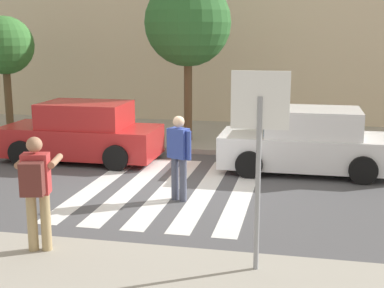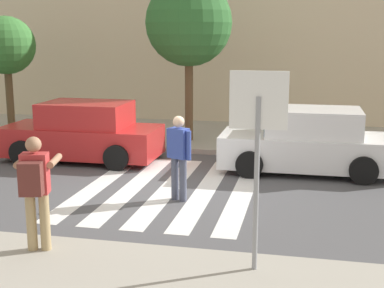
{
  "view_description": "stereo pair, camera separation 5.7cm",
  "coord_description": "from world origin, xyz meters",
  "px_view_note": "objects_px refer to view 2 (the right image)",
  "views": [
    {
      "loc": [
        2.8,
        -10.61,
        3.34
      ],
      "look_at": [
        0.6,
        -0.2,
        1.1
      ],
      "focal_mm": 50.0,
      "sensor_mm": 36.0,
      "label": 1
    },
    {
      "loc": [
        2.85,
        -10.6,
        3.34
      ],
      "look_at": [
        0.6,
        -0.2,
        1.1
      ],
      "focal_mm": 50.0,
      "sensor_mm": 36.0,
      "label": 2
    }
  ],
  "objects_px": {
    "pedestrian_crossing": "(179,153)",
    "parked_car_white": "(308,143)",
    "street_tree_center": "(189,23)",
    "stop_sign": "(258,127)",
    "photographer_with_backpack": "(35,184)",
    "parked_car_red": "(83,133)",
    "street_tree_west": "(6,46)"
  },
  "relations": [
    {
      "from": "pedestrian_crossing",
      "to": "parked_car_white",
      "type": "distance_m",
      "value": 3.81
    },
    {
      "from": "stop_sign",
      "to": "parked_car_red",
      "type": "bearing_deg",
      "value": 130.43
    },
    {
      "from": "stop_sign",
      "to": "street_tree_west",
      "type": "height_order",
      "value": "street_tree_west"
    },
    {
      "from": "stop_sign",
      "to": "street_tree_center",
      "type": "distance_m",
      "value": 9.11
    },
    {
      "from": "photographer_with_backpack",
      "to": "pedestrian_crossing",
      "type": "xyz_separation_m",
      "value": [
        1.37,
        3.22,
        -0.19
      ]
    },
    {
      "from": "parked_car_red",
      "to": "pedestrian_crossing",
      "type": "bearing_deg",
      "value": -40.88
    },
    {
      "from": "stop_sign",
      "to": "pedestrian_crossing",
      "type": "distance_m",
      "value": 3.84
    },
    {
      "from": "stop_sign",
      "to": "street_tree_west",
      "type": "distance_m",
      "value": 12.53
    },
    {
      "from": "photographer_with_backpack",
      "to": "parked_car_red",
      "type": "distance_m",
      "value": 6.38
    },
    {
      "from": "stop_sign",
      "to": "pedestrian_crossing",
      "type": "bearing_deg",
      "value": 120.12
    },
    {
      "from": "street_tree_west",
      "to": "photographer_with_backpack",
      "type": "bearing_deg",
      "value": -57.39
    },
    {
      "from": "photographer_with_backpack",
      "to": "street_tree_west",
      "type": "relative_size",
      "value": 0.47
    },
    {
      "from": "photographer_with_backpack",
      "to": "street_tree_center",
      "type": "xyz_separation_m",
      "value": [
        0.38,
        8.6,
        2.41
      ]
    },
    {
      "from": "pedestrian_crossing",
      "to": "street_tree_west",
      "type": "relative_size",
      "value": 0.47
    },
    {
      "from": "parked_car_red",
      "to": "street_tree_center",
      "type": "relative_size",
      "value": 0.87
    },
    {
      "from": "parked_car_red",
      "to": "parked_car_white",
      "type": "xyz_separation_m",
      "value": [
        5.8,
        0.0,
        0.0
      ]
    },
    {
      "from": "photographer_with_backpack",
      "to": "parked_car_red",
      "type": "xyz_separation_m",
      "value": [
        -1.92,
        6.07,
        -0.44
      ]
    },
    {
      "from": "stop_sign",
      "to": "parked_car_red",
      "type": "distance_m",
      "value": 8.02
    },
    {
      "from": "parked_car_white",
      "to": "street_tree_west",
      "type": "bearing_deg",
      "value": 163.68
    },
    {
      "from": "parked_car_white",
      "to": "pedestrian_crossing",
      "type": "bearing_deg",
      "value": -131.53
    },
    {
      "from": "parked_car_white",
      "to": "street_tree_center",
      "type": "bearing_deg",
      "value": 144.19
    },
    {
      "from": "parked_car_white",
      "to": "street_tree_center",
      "type": "distance_m",
      "value": 5.18
    },
    {
      "from": "pedestrian_crossing",
      "to": "parked_car_white",
      "type": "xyz_separation_m",
      "value": [
        2.52,
        2.84,
        -0.25
      ]
    },
    {
      "from": "street_tree_center",
      "to": "parked_car_white",
      "type": "bearing_deg",
      "value": -35.81
    },
    {
      "from": "parked_car_white",
      "to": "stop_sign",
      "type": "bearing_deg",
      "value": -96.45
    },
    {
      "from": "parked_car_white",
      "to": "photographer_with_backpack",
      "type": "bearing_deg",
      "value": -122.65
    },
    {
      "from": "photographer_with_backpack",
      "to": "parked_car_red",
      "type": "relative_size",
      "value": 0.42
    },
    {
      "from": "parked_car_red",
      "to": "street_tree_center",
      "type": "height_order",
      "value": "street_tree_center"
    },
    {
      "from": "street_tree_center",
      "to": "stop_sign",
      "type": "bearing_deg",
      "value": -71.7
    },
    {
      "from": "stop_sign",
      "to": "photographer_with_backpack",
      "type": "relative_size",
      "value": 1.57
    },
    {
      "from": "photographer_with_backpack",
      "to": "street_tree_center",
      "type": "bearing_deg",
      "value": 87.45
    },
    {
      "from": "stop_sign",
      "to": "parked_car_red",
      "type": "height_order",
      "value": "stop_sign"
    }
  ]
}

